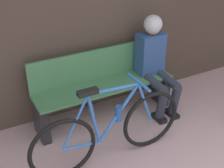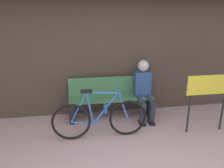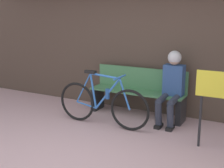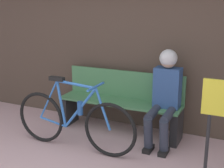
% 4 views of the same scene
% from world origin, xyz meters
% --- Properties ---
extents(park_bench_near, '(1.77, 0.42, 0.87)m').
position_xyz_m(park_bench_near, '(-0.03, 2.29, 0.42)').
color(park_bench_near, '#477F51').
rests_on(park_bench_near, ground_plane).
extents(bicycle, '(1.71, 0.40, 0.93)m').
position_xyz_m(bicycle, '(-0.34, 1.51, 0.38)').
color(bicycle, black).
rests_on(bicycle, ground_plane).
extents(person_seated, '(0.34, 0.65, 1.25)m').
position_xyz_m(person_seated, '(0.65, 2.17, 0.72)').
color(person_seated, '#2D3342').
rests_on(person_seated, ground_plane).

